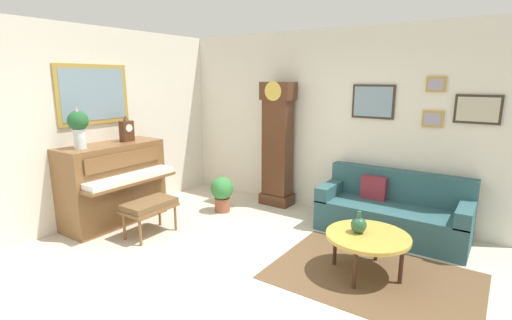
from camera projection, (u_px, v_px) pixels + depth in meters
ground_plane at (233, 270)px, 4.24m from camera, size 6.40×6.00×0.10m
wall_left at (88, 126)px, 5.36m from camera, size 0.13×4.90×2.80m
wall_back at (326, 122)px, 5.85m from camera, size 5.30×0.13×2.80m
area_rug at (373, 276)px, 4.00m from camera, size 2.10×1.50×0.01m
piano at (114, 183)px, 5.40m from camera, size 0.87×1.44×1.17m
piano_bench at (150, 206)px, 4.98m from camera, size 0.42×0.70×0.48m
grandfather_clock at (277, 148)px, 6.12m from camera, size 0.52×0.34×2.03m
couch at (392, 212)px, 5.04m from camera, size 1.90×0.80×0.84m
coffee_table at (368, 237)px, 3.98m from camera, size 0.88×0.88×0.45m
mantel_clock at (127, 130)px, 5.47m from camera, size 0.13×0.18×0.38m
flower_vase at (78, 125)px, 4.85m from camera, size 0.26×0.26×0.58m
green_jug at (359, 225)px, 4.00m from camera, size 0.17×0.17×0.24m
potted_plant at (222, 192)px, 5.90m from camera, size 0.36×0.36×0.56m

